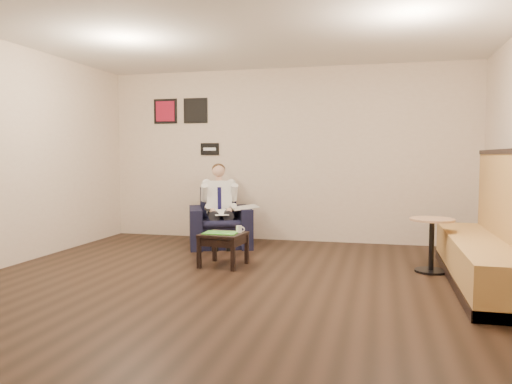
% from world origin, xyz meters
% --- Properties ---
extents(ground, '(6.00, 6.00, 0.00)m').
position_xyz_m(ground, '(0.00, 0.00, 0.00)').
color(ground, black).
rests_on(ground, ground).
extents(wall_back, '(6.00, 0.02, 2.80)m').
position_xyz_m(wall_back, '(0.00, 3.00, 1.40)').
color(wall_back, beige).
rests_on(wall_back, ground).
extents(wall_front, '(6.00, 0.02, 2.80)m').
position_xyz_m(wall_front, '(0.00, -3.00, 1.40)').
color(wall_front, beige).
rests_on(wall_front, ground).
extents(ceiling, '(6.00, 6.00, 0.02)m').
position_xyz_m(ceiling, '(0.00, 0.00, 2.80)').
color(ceiling, white).
rests_on(ceiling, wall_back).
extents(seating_sign, '(0.32, 0.02, 0.20)m').
position_xyz_m(seating_sign, '(-1.30, 2.98, 1.50)').
color(seating_sign, black).
rests_on(seating_sign, wall_back).
extents(art_print_left, '(0.42, 0.03, 0.42)m').
position_xyz_m(art_print_left, '(-2.10, 2.98, 2.15)').
color(art_print_left, '#A41430').
rests_on(art_print_left, wall_back).
extents(art_print_right, '(0.42, 0.03, 0.42)m').
position_xyz_m(art_print_right, '(-1.55, 2.98, 2.15)').
color(art_print_right, black).
rests_on(art_print_right, wall_back).
extents(armchair, '(1.19, 1.19, 0.88)m').
position_xyz_m(armchair, '(-0.87, 2.21, 0.44)').
color(armchair, black).
rests_on(armchair, ground).
extents(seated_man, '(0.86, 1.02, 1.21)m').
position_xyz_m(seated_man, '(-0.83, 2.10, 0.61)').
color(seated_man, white).
rests_on(seated_man, armchair).
extents(lap_papers, '(0.31, 0.35, 0.01)m').
position_xyz_m(lap_papers, '(-0.79, 2.01, 0.54)').
color(lap_papers, white).
rests_on(lap_papers, seated_man).
extents(newspaper, '(0.55, 0.60, 0.01)m').
position_xyz_m(newspaper, '(-0.49, 2.26, 0.60)').
color(newspaper, silver).
rests_on(newspaper, armchair).
extents(side_table, '(0.56, 0.56, 0.42)m').
position_xyz_m(side_table, '(-0.39, 0.90, 0.21)').
color(side_table, black).
rests_on(side_table, ground).
extents(green_folder, '(0.43, 0.31, 0.01)m').
position_xyz_m(green_folder, '(-0.42, 0.88, 0.42)').
color(green_folder, green).
rests_on(green_folder, side_table).
extents(coffee_mug, '(0.08, 0.08, 0.09)m').
position_xyz_m(coffee_mug, '(-0.22, 0.99, 0.46)').
color(coffee_mug, white).
rests_on(coffee_mug, side_table).
extents(smartphone, '(0.14, 0.10, 0.01)m').
position_xyz_m(smartphone, '(-0.33, 1.04, 0.42)').
color(smartphone, black).
rests_on(smartphone, side_table).
extents(banquette, '(0.67, 2.80, 1.43)m').
position_xyz_m(banquette, '(2.59, 0.73, 0.72)').
color(banquette, '#B48745').
rests_on(banquette, ground).
extents(cafe_table, '(0.64, 0.64, 0.64)m').
position_xyz_m(cafe_table, '(2.11, 1.18, 0.32)').
color(cafe_table, tan).
rests_on(cafe_table, ground).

